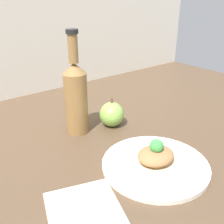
# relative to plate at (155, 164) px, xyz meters

# --- Properties ---
(ground_plane) EXTENTS (1.80, 1.10, 0.04)m
(ground_plane) POSITION_rel_plate_xyz_m (0.02, 0.17, -0.03)
(ground_plane) COLOR brown
(plate) EXTENTS (0.27, 0.27, 0.01)m
(plate) POSITION_rel_plate_xyz_m (0.00, 0.00, 0.00)
(plate) COLOR silver
(plate) RESTS_ON ground_plane
(plated_food) EXTENTS (0.18, 0.18, 0.07)m
(plated_food) POSITION_rel_plate_xyz_m (-0.00, -0.00, 0.02)
(plated_food) COLOR beige
(plated_food) RESTS_ON plate
(cider_bottle) EXTENTS (0.07, 0.07, 0.31)m
(cider_bottle) POSITION_rel_plate_xyz_m (-0.05, 0.28, 0.11)
(cider_bottle) COLOR olive
(cider_bottle) RESTS_ON ground_plane
(apple) EXTENTS (0.08, 0.08, 0.10)m
(apple) POSITION_rel_plate_xyz_m (0.06, 0.25, 0.03)
(apple) COLOR #84B74C
(apple) RESTS_ON ground_plane
(napkin) EXTENTS (0.18, 0.18, 0.01)m
(napkin) POSITION_rel_plate_xyz_m (-0.22, -0.01, -0.00)
(napkin) COLOR beige
(napkin) RESTS_ON ground_plane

